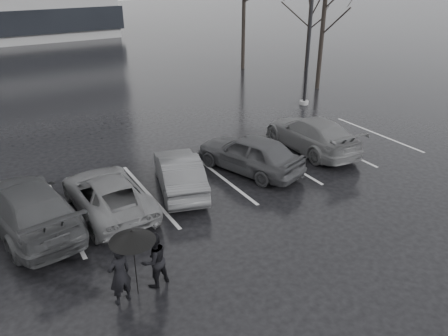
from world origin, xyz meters
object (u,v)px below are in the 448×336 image
at_px(pedestrian_right, 154,260).
at_px(lamp_post, 310,28).
at_px(car_west_b, 107,194).
at_px(tree_ne, 310,20).
at_px(car_west_c, 28,207).
at_px(car_east, 311,134).
at_px(pedestrian_left, 120,275).
at_px(tree_north, 244,7).
at_px(car_west_a, 179,173).
at_px(tree_east, 323,21).
at_px(car_main, 250,153).

xyz_separation_m(pedestrian_right, lamp_post, (12.84, 9.66, 3.35)).
height_order(pedestrian_right, lamp_post, lamp_post).
bearing_deg(car_west_b, tree_ne, -148.96).
xyz_separation_m(car_west_c, pedestrian_right, (2.20, -4.19, 0.01)).
relative_size(car_east, pedestrian_left, 3.09).
distance_m(car_west_b, pedestrian_right, 4.03).
bearing_deg(tree_north, lamp_post, -101.76).
height_order(car_west_a, tree_east, tree_east).
xyz_separation_m(lamp_post, tree_east, (2.92, 2.21, -0.08)).
relative_size(tree_east, tree_north, 0.94).
height_order(car_west_a, tree_ne, tree_ne).
xyz_separation_m(car_west_a, tree_north, (12.12, 14.70, 3.61)).
distance_m(car_main, pedestrian_left, 7.79).
height_order(car_west_a, car_west_b, car_west_a).
bearing_deg(tree_ne, tree_north, 139.40).
bearing_deg(car_main, pedestrian_right, 18.31).
bearing_deg(tree_east, pedestrian_left, -144.15).
bearing_deg(pedestrian_right, lamp_post, -158.44).
bearing_deg(car_east, car_main, 9.84).
xyz_separation_m(car_east, lamp_post, (3.92, 5.05, 3.39)).
distance_m(car_west_a, tree_north, 19.39).
relative_size(car_east, tree_east, 0.60).
height_order(car_east, pedestrian_left, pedestrian_left).
xyz_separation_m(pedestrian_left, tree_east, (16.66, 12.04, 3.23)).
bearing_deg(car_west_b, lamp_post, -158.21).
bearing_deg(tree_north, car_west_b, -134.67).
distance_m(car_west_a, lamp_post, 12.09).
relative_size(car_main, lamp_post, 0.47).
bearing_deg(car_west_c, tree_ne, -159.15).
height_order(car_west_b, car_west_c, car_west_c).
bearing_deg(tree_north, tree_east, -81.87).
bearing_deg(tree_north, car_main, -122.06).
distance_m(car_east, tree_north, 15.81).
bearing_deg(lamp_post, car_west_c, -160.01).
distance_m(pedestrian_left, tree_east, 20.80).
relative_size(pedestrian_left, tree_north, 0.18).
xyz_separation_m(car_main, tree_ne, (12.69, 11.68, 2.78)).
bearing_deg(car_east, pedestrian_left, 28.60).
distance_m(car_west_c, tree_east, 19.80).
height_order(car_west_b, tree_north, tree_north).
bearing_deg(tree_east, pedestrian_right, -143.00).
xyz_separation_m(car_main, tree_east, (10.19, 7.68, 3.28)).
bearing_deg(car_east, lamp_post, -125.14).
relative_size(pedestrian_left, tree_east, 0.19).
xyz_separation_m(car_west_a, tree_east, (13.12, 7.70, 3.36)).
bearing_deg(car_west_a, tree_north, -113.68).
xyz_separation_m(car_main, pedestrian_right, (-5.56, -4.19, 0.01)).
height_order(tree_east, tree_ne, tree_east).
bearing_deg(car_west_c, tree_east, -165.72).
distance_m(car_east, pedestrian_left, 10.93).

